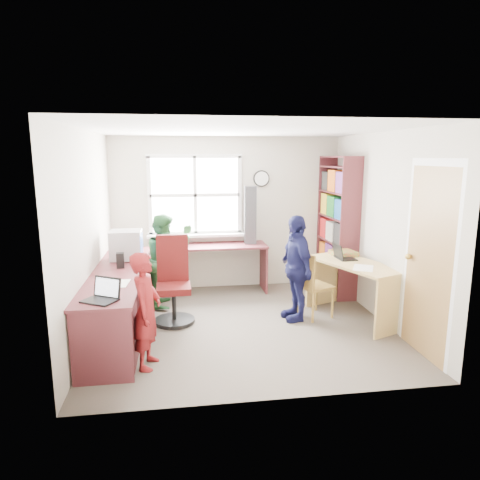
{
  "coord_description": "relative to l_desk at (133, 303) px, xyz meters",
  "views": [
    {
      "loc": [
        -0.77,
        -5.03,
        2.1
      ],
      "look_at": [
        0.0,
        0.25,
        1.05
      ],
      "focal_mm": 32.0,
      "sensor_mm": 36.0,
      "label": 1
    }
  ],
  "objects": [
    {
      "name": "bookshelf",
      "position": [
        2.96,
        1.47,
        0.55
      ],
      "size": [
        0.3,
        1.02,
        2.1
      ],
      "color": "#5C252A",
      "rests_on": "ground"
    },
    {
      "name": "potted_plant",
      "position": [
        0.65,
        1.73,
        0.46
      ],
      "size": [
        0.21,
        0.18,
        0.33
      ],
      "primitive_type": "imported",
      "rotation": [
        0.0,
        0.0,
        -0.23
      ],
      "color": "#2D7138",
      "rests_on": "l_desk"
    },
    {
      "name": "room",
      "position": [
        1.32,
        0.38,
        0.76
      ],
      "size": [
        3.64,
        3.44,
        2.44
      ],
      "color": "#4B433B",
      "rests_on": "ground"
    },
    {
      "name": "paper_a",
      "position": [
        -0.12,
        -0.18,
        0.3
      ],
      "size": [
        0.23,
        0.32,
        0.0
      ],
      "rotation": [
        0.0,
        0.0,
        -0.08
      ],
      "color": "white",
      "rests_on": "l_desk"
    },
    {
      "name": "l_desk",
      "position": [
        0.0,
        0.0,
        0.0
      ],
      "size": [
        2.38,
        2.95,
        0.75
      ],
      "color": "#5C252A",
      "rests_on": "ground"
    },
    {
      "name": "paper_b",
      "position": [
        2.77,
        0.06,
        0.3
      ],
      "size": [
        0.35,
        0.4,
        0.0
      ],
      "rotation": [
        0.0,
        0.0,
        -0.47
      ],
      "color": "white",
      "rests_on": "right_desk"
    },
    {
      "name": "swivel_chair",
      "position": [
        0.45,
        0.58,
        0.02
      ],
      "size": [
        0.53,
        0.53,
        1.11
      ],
      "rotation": [
        0.0,
        0.0,
        0.02
      ],
      "color": "black",
      "rests_on": "ground"
    },
    {
      "name": "speaker_a",
      "position": [
        -0.18,
        0.51,
        0.39
      ],
      "size": [
        0.1,
        0.1,
        0.19
      ],
      "rotation": [
        0.0,
        0.0,
        0.09
      ],
      "color": "black",
      "rests_on": "l_desk"
    },
    {
      "name": "person_red",
      "position": [
        0.2,
        -0.62,
        0.14
      ],
      "size": [
        0.36,
        0.48,
        1.18
      ],
      "primitive_type": "imported",
      "rotation": [
        0.0,
        0.0,
        1.38
      ],
      "color": "maroon",
      "rests_on": "ground"
    },
    {
      "name": "laptop_right",
      "position": [
        2.69,
        0.55,
        0.34
      ],
      "size": [
        0.26,
        0.31,
        0.21
      ],
      "rotation": [
        0.0,
        0.0,
        1.61
      ],
      "color": "black",
      "rests_on": "right_desk"
    },
    {
      "name": "person_green",
      "position": [
        0.33,
        1.22,
        0.2
      ],
      "size": [
        0.54,
        0.67,
        1.31
      ],
      "primitive_type": "imported",
      "rotation": [
        0.0,
        0.0,
        1.5
      ],
      "color": "#296732",
      "rests_on": "ground"
    },
    {
      "name": "wooden_chair",
      "position": [
        2.23,
        0.43,
        0.02
      ],
      "size": [
        0.49,
        0.49,
        0.88
      ],
      "rotation": [
        0.0,
        0.0,
        0.38
      ],
      "color": "#A88038",
      "rests_on": "ground"
    },
    {
      "name": "cd_tower",
      "position": [
        1.64,
        1.74,
        0.74
      ],
      "size": [
        0.19,
        0.17,
        0.9
      ],
      "rotation": [
        0.0,
        0.0,
        -0.08
      ],
      "color": "black",
      "rests_on": "l_desk"
    },
    {
      "name": "right_desk",
      "position": [
        2.78,
        0.32,
        0.09
      ],
      "size": [
        1.03,
        1.43,
        0.75
      ],
      "rotation": [
        0.0,
        0.0,
        0.37
      ],
      "color": "#E8C474",
      "rests_on": "ground"
    },
    {
      "name": "speaker_b",
      "position": [
        -0.16,
        1.04,
        0.39
      ],
      "size": [
        0.1,
        0.1,
        0.19
      ],
      "rotation": [
        0.0,
        0.0,
        -0.02
      ],
      "color": "black",
      "rests_on": "l_desk"
    },
    {
      "name": "laptop_left",
      "position": [
        -0.19,
        -0.71,
        0.34
      ],
      "size": [
        0.39,
        0.37,
        0.21
      ],
      "rotation": [
        0.0,
        0.0,
        -0.54
      ],
      "color": "black",
      "rests_on": "l_desk"
    },
    {
      "name": "crt_monitor",
      "position": [
        -0.15,
        0.91,
        0.49
      ],
      "size": [
        0.4,
        0.36,
        0.39
      ],
      "rotation": [
        0.0,
        0.0,
        -0.0
      ],
      "color": "#B8B7BC",
      "rests_on": "l_desk"
    },
    {
      "name": "game_box",
      "position": [
        2.78,
        0.75,
        0.33
      ],
      "size": [
        0.35,
        0.35,
        0.06
      ],
      "rotation": [
        0.0,
        0.0,
        0.13
      ],
      "color": "red",
      "rests_on": "right_desk"
    },
    {
      "name": "person_navy",
      "position": [
        2.02,
        0.42,
        0.23
      ],
      "size": [
        0.44,
        0.84,
        1.37
      ],
      "primitive_type": "imported",
      "rotation": [
        0.0,
        0.0,
        -1.44
      ],
      "color": "#161745",
      "rests_on": "ground"
    }
  ]
}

